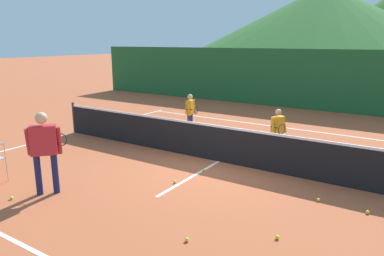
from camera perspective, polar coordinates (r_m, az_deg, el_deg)
ground_plane at (r=9.52m, az=4.26°, el=-5.31°), size 120.00×120.00×0.00m
line_baseline_far at (r=13.60m, az=13.62°, el=0.17°), size 11.33×0.08×0.01m
line_sideline_west at (r=13.08m, az=-18.07°, el=-0.66°), size 0.08×9.78×0.01m
line_service_center at (r=9.52m, az=4.26°, el=-5.29°), size 0.08×5.27×0.01m
tennis_net at (r=9.37m, az=4.31°, el=-2.42°), size 11.42×0.08×1.05m
instructor at (r=7.84m, az=-22.41°, el=-2.60°), size 0.62×0.82×1.72m
student_0 at (r=12.22m, az=-0.27°, el=2.91°), size 0.51×0.59×1.34m
student_1 at (r=10.04m, az=13.46°, el=0.01°), size 0.42×0.70×1.30m
tennis_ball_1 at (r=8.16m, az=-26.72°, el=-9.88°), size 0.07×0.07×0.07m
tennis_ball_2 at (r=6.16m, az=13.40°, el=-16.51°), size 0.07×0.07×0.07m
tennis_ball_3 at (r=7.66m, az=19.43°, el=-10.69°), size 0.07×0.07×0.07m
tennis_ball_4 at (r=7.50m, az=26.10°, el=-11.89°), size 0.07×0.07×0.07m
tennis_ball_6 at (r=8.79m, az=1.82°, el=-6.69°), size 0.07×0.07×0.07m
tennis_ball_7 at (r=8.10m, az=-2.74°, el=-8.53°), size 0.07×0.07×0.07m
tennis_ball_8 at (r=5.95m, az=-0.82°, el=-17.30°), size 0.07×0.07×0.07m
windscreen_fence at (r=17.25m, az=18.46°, el=7.27°), size 24.93×0.08×2.74m
hill_1 at (r=79.93m, az=20.18°, el=15.66°), size 55.77×55.77×13.85m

